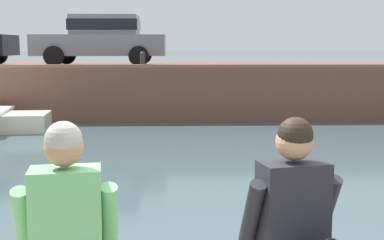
{
  "coord_description": "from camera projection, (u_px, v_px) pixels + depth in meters",
  "views": [
    {
      "loc": [
        -0.4,
        -3.29,
        2.17
      ],
      "look_at": [
        -0.16,
        4.12,
        1.13
      ],
      "focal_mm": 50.0,
      "sensor_mm": 36.0,
      "label": 1
    }
  ],
  "objects": [
    {
      "name": "far_wall_coping",
      "position": [
        189.0,
        66.0,
        15.13
      ],
      "size": [
        60.0,
        0.24,
        0.08
      ],
      "primitive_type": "cube",
      "color": "brown",
      "rests_on": "far_quay_wall"
    },
    {
      "name": "person_seated_left",
      "position": [
        67.0,
        231.0,
        2.8
      ],
      "size": [
        0.56,
        0.57,
        0.96
      ],
      "color": "#282833",
      "rests_on": "near_quay"
    },
    {
      "name": "car_left_inner_grey",
      "position": [
        102.0,
        38.0,
        16.69
      ],
      "size": [
        4.06,
        2.03,
        1.54
      ],
      "color": "slate",
      "rests_on": "far_quay_wall"
    },
    {
      "name": "ground_plane",
      "position": [
        198.0,
        169.0,
        9.4
      ],
      "size": [
        400.0,
        400.0,
        0.0
      ],
      "primitive_type": "plane",
      "color": "#3D5156"
    },
    {
      "name": "person_seated_right",
      "position": [
        289.0,
        222.0,
        2.95
      ],
      "size": [
        0.58,
        0.59,
        0.96
      ],
      "color": "#282833",
      "rests_on": "near_quay"
    },
    {
      "name": "far_quay_wall",
      "position": [
        186.0,
        87.0,
        18.1
      ],
      "size": [
        60.0,
        6.0,
        1.55
      ],
      "primitive_type": "cube",
      "color": "brown",
      "rests_on": "ground"
    },
    {
      "name": "mooring_bollard_mid",
      "position": [
        143.0,
        59.0,
        15.19
      ],
      "size": [
        0.15,
        0.15,
        0.45
      ],
      "color": "#2D2B28",
      "rests_on": "far_quay_wall"
    }
  ]
}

